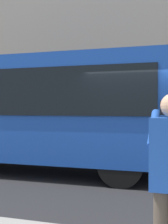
{
  "coord_description": "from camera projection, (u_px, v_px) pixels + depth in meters",
  "views": [
    {
      "loc": [
        -0.87,
        7.47,
        1.72
      ],
      "look_at": [
        1.68,
        -0.42,
        1.62
      ],
      "focal_mm": 50.99,
      "sensor_mm": 36.0,
      "label": 1
    }
  ],
  "objects": [
    {
      "name": "ground_plane",
      "position": [
        147.0,
        182.0,
        7.39
      ],
      "size": [
        60.0,
        60.0,
        0.0
      ],
      "primitive_type": "plane",
      "color": "#232326"
    },
    {
      "name": "building_facade_far",
      "position": [
        166.0,
        10.0,
        13.78
      ],
      "size": [
        28.0,
        1.55,
        12.0
      ],
      "color": "#A89E8E",
      "rests_on": "ground_plane"
    },
    {
      "name": "red_bus",
      "position": [
        21.0,
        109.0,
        8.82
      ],
      "size": [
        9.05,
        2.54,
        3.08
      ],
      "color": "#1947AD",
      "rests_on": "ground_plane"
    }
  ]
}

